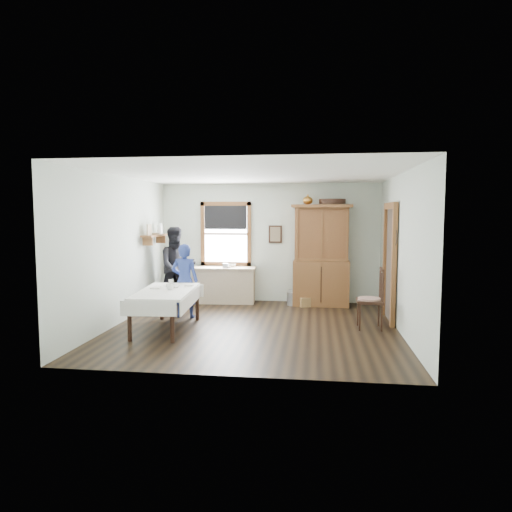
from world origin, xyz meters
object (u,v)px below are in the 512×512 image
object	(u,v)px
work_counter	(224,285)
china_hutch	(321,255)
pail	(293,299)
wicker_basket	(307,302)
spindle_chair	(370,298)
figure_dark	(177,269)
woman_blue	(185,283)
dining_table	(166,310)

from	to	relation	value
work_counter	china_hutch	world-z (taller)	china_hutch
pail	wicker_basket	distance (m)	0.32
china_hutch	spindle_chair	world-z (taller)	china_hutch
china_hutch	spindle_chair	distance (m)	2.23
wicker_basket	figure_dark	distance (m)	2.93
china_hutch	spindle_chair	size ratio (longest dim) A/B	2.06
china_hutch	spindle_chair	xyz separation A→B (m)	(0.82, -1.99, -0.57)
work_counter	wicker_basket	size ratio (longest dim) A/B	4.08
woman_blue	figure_dark	world-z (taller)	figure_dark
dining_table	spindle_chair	xyz separation A→B (m)	(3.51, 0.55, 0.19)
work_counter	pail	bearing A→B (deg)	-7.60
pail	work_counter	bearing A→B (deg)	176.01
china_hutch	woman_blue	size ratio (longest dim) A/B	1.66
dining_table	wicker_basket	world-z (taller)	dining_table
work_counter	dining_table	size ratio (longest dim) A/B	0.81
figure_dark	china_hutch	bearing A→B (deg)	-24.96
woman_blue	work_counter	bearing A→B (deg)	-106.25
china_hutch	wicker_basket	distance (m)	1.07
dining_table	woman_blue	size ratio (longest dim) A/B	1.31
china_hutch	wicker_basket	xyz separation A→B (m)	(-0.30, -0.18, -1.01)
work_counter	spindle_chair	bearing A→B (deg)	-37.24
spindle_chair	woman_blue	size ratio (longest dim) A/B	0.81
dining_table	china_hutch	bearing A→B (deg)	43.37
dining_table	figure_dark	distance (m)	2.20
dining_table	spindle_chair	bearing A→B (deg)	8.92
work_counter	china_hutch	xyz separation A→B (m)	(2.18, -0.01, 0.70)
dining_table	woman_blue	xyz separation A→B (m)	(0.05, 0.99, 0.32)
spindle_chair	pail	xyz separation A→B (m)	(-1.43, 1.89, -0.39)
spindle_chair	figure_dark	distance (m)	4.27
dining_table	spindle_chair	size ratio (longest dim) A/B	1.62
figure_dark	spindle_chair	bearing A→B (deg)	-54.20
spindle_chair	figure_dark	bearing A→B (deg)	160.86
pail	dining_table	bearing A→B (deg)	-130.50
work_counter	spindle_chair	world-z (taller)	spindle_chair
china_hutch	pail	world-z (taller)	china_hutch
figure_dark	work_counter	bearing A→B (deg)	-8.26
pail	woman_blue	distance (m)	2.55
wicker_basket	woman_blue	distance (m)	2.77
spindle_chair	figure_dark	size ratio (longest dim) A/B	0.67
work_counter	figure_dark	world-z (taller)	figure_dark
china_hutch	dining_table	world-z (taller)	china_hutch
spindle_chair	china_hutch	bearing A→B (deg)	114.84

